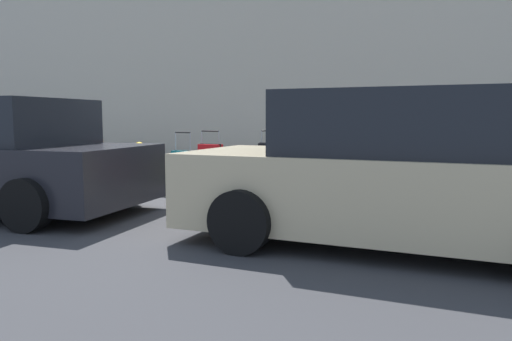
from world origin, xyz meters
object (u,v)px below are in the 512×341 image
Objects in this scene: suitcase_maroon_2 at (304,174)px; suitcase_red_5 at (211,165)px; suitcase_teal_6 at (183,168)px; parked_car_charcoal_1 at (1,159)px; suitcase_silver_1 at (338,173)px; suitcase_navy_0 at (372,175)px; bollard_post at (100,161)px; parked_car_beige_0 at (404,175)px; fire_hydrant at (140,162)px; suitcase_black_3 at (272,166)px; suitcase_olive_4 at (239,173)px.

suitcase_red_5 is (1.67, -0.01, 0.08)m from suitcase_maroon_2.
suitcase_teal_6 is 2.88m from parked_car_charcoal_1.
suitcase_red_5 reaches higher than suitcase_silver_1.
suitcase_navy_0 is 4.96m from bollard_post.
suitcase_silver_1 is at bearing -64.41° from parked_car_beige_0.
suitcase_teal_6 is (2.18, 0.04, 0.02)m from suitcase_maroon_2.
bollard_post is (0.76, 0.15, 0.01)m from fire_hydrant.
suitcase_black_3 is at bearing -177.35° from suitcase_teal_6.
suitcase_silver_1 is 0.90× the size of suitcase_teal_6.
suitcase_teal_6 is at bearing 2.65° from suitcase_black_3.
suitcase_red_5 is (0.55, -0.03, 0.11)m from suitcase_olive_4.
suitcase_silver_1 is 3.65m from fire_hydrant.
suitcase_maroon_2 is (1.09, -0.08, -0.04)m from suitcase_navy_0.
fire_hydrant is 0.94× the size of bollard_post.
bollard_post is at bearing 2.49° from suitcase_maroon_2.
suitcase_olive_4 is at bearing -1.51° from suitcase_navy_0.
suitcase_navy_0 reaches higher than suitcase_olive_4.
suitcase_olive_4 is 0.57m from suitcase_red_5.
parked_car_beige_0 reaches higher than suitcase_olive_4.
suitcase_silver_1 is 0.87× the size of suitcase_red_5.
parked_car_charcoal_1 is (3.79, 2.42, 0.32)m from suitcase_maroon_2.
suitcase_silver_1 is 0.86× the size of suitcase_black_3.
suitcase_maroon_2 is 1.08× the size of bollard_post.
suitcase_silver_1 is 2.73m from suitcase_teal_6.
suitcase_maroon_2 is at bearing -147.48° from parked_car_charcoal_1.
suitcase_black_3 is at bearing -4.05° from suitcase_navy_0.
suitcase_teal_6 is 1.27× the size of fire_hydrant.
parked_car_charcoal_1 reaches higher than fire_hydrant.
fire_hydrant is at bearing -168.83° from bollard_post.
suitcase_teal_6 is at bearing 178.51° from fire_hydrant.
suitcase_silver_1 is 1.14× the size of fire_hydrant.
parked_car_beige_0 is at bearing 153.57° from fire_hydrant.
suitcase_black_3 reaches higher than suitcase_olive_4.
suitcase_maroon_2 is 2.98m from parked_car_beige_0.
parked_car_beige_0 reaches higher than suitcase_black_3.
suitcase_maroon_2 is 3.10m from fire_hydrant.
suitcase_red_5 is 1.03× the size of suitcase_teal_6.
suitcase_maroon_2 is 1.67m from suitcase_red_5.
suitcase_silver_1 is 2.74m from parked_car_beige_0.
suitcase_maroon_2 is 3.87m from bollard_post.
suitcase_teal_6 is (1.63, 0.08, -0.08)m from suitcase_black_3.
parked_car_beige_0 is 5.51m from parked_car_charcoal_1.
parked_car_charcoal_1 reaches higher than bollard_post.
bollard_post is at bearing -21.93° from parked_car_beige_0.
bollard_post reaches higher than suitcase_navy_0.
suitcase_black_3 is at bearing -47.12° from parked_car_beige_0.
suitcase_black_3 is at bearing -176.52° from bollard_post.
parked_car_beige_0 is (-4.82, 2.40, 0.22)m from fire_hydrant.
suitcase_black_3 is 4.06m from parked_car_charcoal_1.
suitcase_black_3 is 0.58m from suitcase_olive_4.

